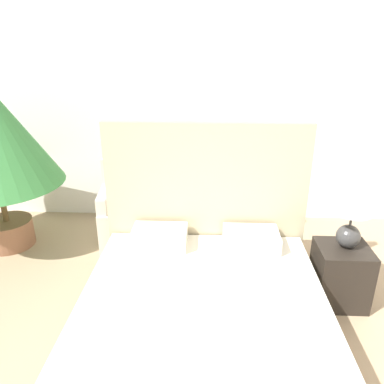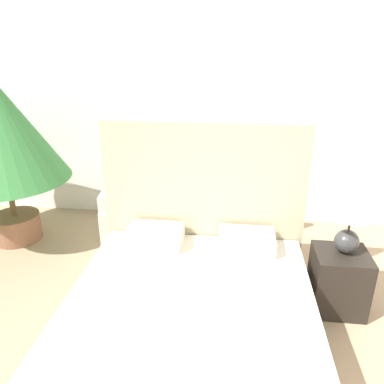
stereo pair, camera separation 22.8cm
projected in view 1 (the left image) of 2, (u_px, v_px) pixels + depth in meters
wall_back at (198, 101)px, 4.34m from camera, size 10.00×0.06×2.90m
bed at (203, 318)px, 2.61m from camera, size 1.73×1.99×1.49m
armchair_near_window_left at (134, 219)px, 4.06m from camera, size 0.74×0.64×0.92m
armchair_near_window_right at (229, 221)px, 4.01m from camera, size 0.75×0.65×0.92m
nightstand at (340, 275)px, 3.16m from camera, size 0.43×0.40×0.52m
table_lamp at (352, 212)px, 2.97m from camera, size 0.30×0.30×0.50m
side_table at (181, 225)px, 4.04m from camera, size 0.38×0.38×0.50m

